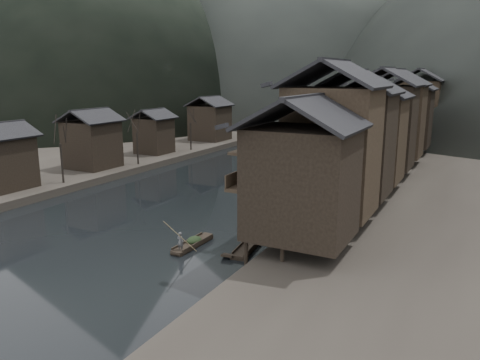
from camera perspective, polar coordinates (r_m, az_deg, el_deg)
The scene contains 12 objects.
water at distance 49.48m, azimuth -8.54°, elevation -3.71°, with size 300.00×300.00×0.00m, color black.
left_bank at distance 101.42m, azimuth -11.30°, elevation 5.02°, with size 40.00×200.00×1.20m, color #2D2823.
stilt_houses at distance 58.94m, azimuth 16.96°, elevation 7.45°, with size 9.00×67.60×15.32m.
left_houses at distance 76.42m, azimuth -12.29°, elevation 6.31°, with size 8.10×53.20×8.73m.
bare_trees at distance 64.08m, azimuth -17.64°, elevation 5.52°, with size 3.80×44.29×7.61m.
moored_sampans at distance 61.05m, azimuth 11.26°, elevation -0.44°, with size 3.09×55.80×0.47m.
midriver_boats at distance 83.78m, azimuth 9.27°, elevation 3.22°, with size 7.74×14.13×0.44m.
stone_bridge at distance 114.06m, azimuth 13.33°, elevation 8.05°, with size 40.00×6.00×9.00m.
hero_sampan at distance 39.29m, azimuth -5.78°, elevation -7.75°, with size 1.18×5.19×0.44m.
cargo_heap at distance 39.28m, azimuth -5.61°, elevation -6.86°, with size 1.14×1.49×0.68m, color black.
boatman at distance 37.51m, azimuth -7.30°, elevation -7.12°, with size 0.58×0.38×1.60m, color #515254.
bamboo_pole at distance 36.63m, azimuth -7.15°, elevation -3.53°, with size 0.06×0.06×4.49m, color #8C7A51.
Camera 1 is at (28.23, -38.16, 13.98)m, focal length 35.00 mm.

